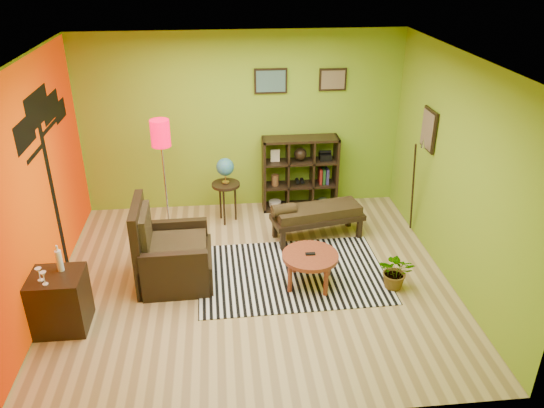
{
  "coord_description": "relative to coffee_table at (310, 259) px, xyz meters",
  "views": [
    {
      "loc": [
        -0.34,
        -5.71,
        3.91
      ],
      "look_at": [
        0.25,
        0.07,
        1.05
      ],
      "focal_mm": 35.0,
      "sensor_mm": 36.0,
      "label": 1
    }
  ],
  "objects": [
    {
      "name": "bench",
      "position": [
        0.27,
        1.16,
        0.02
      ],
      "size": [
        1.4,
        0.72,
        0.62
      ],
      "color": "black",
      "rests_on": "ground"
    },
    {
      "name": "potted_plant",
      "position": [
        1.06,
        -0.19,
        -0.18
      ],
      "size": [
        0.59,
        0.62,
        0.38
      ],
      "primitive_type": "imported",
      "rotation": [
        0.0,
        0.0,
        -0.39
      ],
      "color": "#26661E",
      "rests_on": "ground"
    },
    {
      "name": "cube_shelf",
      "position": [
        0.21,
        2.19,
        0.23
      ],
      "size": [
        1.2,
        0.35,
        1.2
      ],
      "color": "black",
      "rests_on": "ground"
    },
    {
      "name": "room_shell",
      "position": [
        -0.8,
        0.17,
        1.43
      ],
      "size": [
        5.04,
        4.54,
        2.82
      ],
      "color": "#7DA721",
      "rests_on": "ground"
    },
    {
      "name": "ground",
      "position": [
        -0.71,
        0.16,
        -0.37
      ],
      "size": [
        5.0,
        5.0,
        0.0
      ],
      "primitive_type": "plane",
      "color": "tan",
      "rests_on": "ground"
    },
    {
      "name": "zebra_rug",
      "position": [
        -0.19,
        0.24,
        -0.37
      ],
      "size": [
        2.47,
        1.71,
        0.01
      ],
      "primitive_type": "cube",
      "rotation": [
        0.0,
        0.0,
        0.02
      ],
      "color": "white",
      "rests_on": "ground"
    },
    {
      "name": "side_cabinet",
      "position": [
        -2.91,
        -0.54,
        -0.03
      ],
      "size": [
        0.58,
        0.53,
        1.0
      ],
      "color": "black",
      "rests_on": "ground"
    },
    {
      "name": "armchair",
      "position": [
        -1.75,
        0.26,
        -0.04
      ],
      "size": [
        0.94,
        0.95,
        1.11
      ],
      "color": "black",
      "rests_on": "ground"
    },
    {
      "name": "floor_lamp",
      "position": [
        -1.85,
        1.36,
        1.09
      ],
      "size": [
        0.27,
        0.27,
        1.81
      ],
      "color": "silver",
      "rests_on": "ground"
    },
    {
      "name": "coffee_table",
      "position": [
        0.0,
        0.0,
        0.0
      ],
      "size": [
        0.71,
        0.71,
        0.45
      ],
      "color": "maroon",
      "rests_on": "ground"
    },
    {
      "name": "globe_table",
      "position": [
        -1.0,
        1.82,
        0.42
      ],
      "size": [
        0.43,
        0.43,
        1.04
      ],
      "color": "black",
      "rests_on": "ground"
    }
  ]
}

